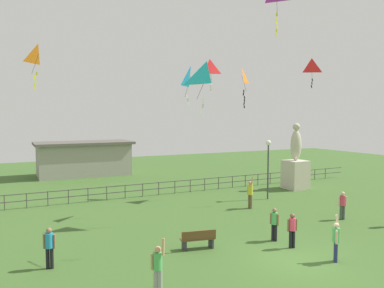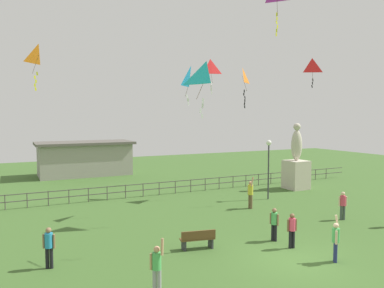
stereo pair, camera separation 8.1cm
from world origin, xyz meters
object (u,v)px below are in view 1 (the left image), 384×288
(statue_monument, at_px, (296,167))
(kite_1, at_px, (191,77))
(person_2, at_px, (250,192))
(kite_2, at_px, (38,56))
(kite_4, at_px, (312,67))
(kite_0, at_px, (242,77))
(person_5, at_px, (49,245))
(person_6, at_px, (292,228))
(park_bench, at_px, (198,239))
(kite_5, at_px, (210,69))
(person_1, at_px, (342,204))
(person_0, at_px, (274,222))
(kite_7, at_px, (207,77))
(person_3, at_px, (158,266))
(lamppost, at_px, (268,156))
(person_4, at_px, (336,239))

(statue_monument, xyz_separation_m, kite_1, (-10.61, -2.84, 6.28))
(person_2, relative_size, kite_2, 0.77)
(kite_1, bearing_deg, kite_4, -4.77)
(person_2, height_order, kite_2, kite_2)
(kite_0, relative_size, kite_2, 1.09)
(statue_monument, xyz_separation_m, person_5, (-19.05, -8.03, -0.81))
(person_6, height_order, kite_1, kite_1)
(park_bench, relative_size, kite_5, 0.62)
(park_bench, xyz_separation_m, kite_5, (6.30, 10.36, 8.72))
(person_1, bearing_deg, kite_5, 106.99)
(person_0, distance_m, person_2, 6.09)
(person_6, bearing_deg, kite_5, 77.86)
(kite_2, distance_m, kite_7, 10.89)
(person_3, bearing_deg, lamppost, 39.10)
(person_0, xyz_separation_m, kite_7, (-3.15, 0.73, 6.48))
(lamppost, bearing_deg, person_5, -157.97)
(person_2, bearing_deg, kite_1, 166.54)
(park_bench, height_order, kite_4, kite_4)
(kite_0, relative_size, kite_1, 1.23)
(person_4, bearing_deg, kite_0, 73.39)
(lamppost, relative_size, person_1, 2.62)
(person_2, relative_size, person_5, 1.29)
(person_6, xyz_separation_m, kite_1, (-1.18, 7.51, 7.11))
(person_6, distance_m, kite_2, 16.38)
(kite_7, bearing_deg, person_5, 175.65)
(lamppost, relative_size, person_2, 2.04)
(lamppost, relative_size, park_bench, 2.63)
(kite_2, bearing_deg, person_4, -52.82)
(kite_2, bearing_deg, kite_7, -56.44)
(person_4, distance_m, kite_4, 13.79)
(statue_monument, height_order, person_5, statue_monument)
(kite_5, bearing_deg, kite_7, -119.73)
(kite_7, bearing_deg, kite_1, 70.16)
(kite_4, relative_size, kite_7, 0.84)
(person_6, bearing_deg, kite_0, 67.92)
(statue_monument, distance_m, kite_7, 16.26)
(kite_1, height_order, kite_5, kite_5)
(statue_monument, relative_size, person_2, 2.59)
(kite_0, bearing_deg, person_5, -150.73)
(lamppost, bearing_deg, kite_1, -172.95)
(kite_0, bearing_deg, kite_4, -43.37)
(person_0, height_order, kite_0, kite_0)
(lamppost, relative_size, person_4, 2.24)
(kite_1, bearing_deg, person_1, -37.86)
(person_6, bearing_deg, statue_monument, 47.67)
(statue_monument, relative_size, person_4, 2.84)
(person_0, relative_size, person_2, 0.76)
(kite_2, relative_size, kite_4, 1.32)
(person_0, xyz_separation_m, person_2, (2.56, 5.53, 0.13))
(person_1, height_order, person_3, person_3)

